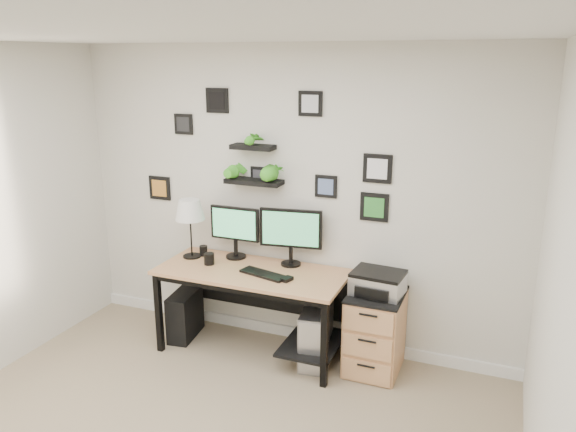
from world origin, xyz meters
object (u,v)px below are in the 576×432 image
at_px(monitor_right, 291,232).
at_px(pc_tower_black, 185,314).
at_px(file_cabinet, 375,332).
at_px(printer, 378,283).
at_px(mug, 209,259).
at_px(pc_tower_grey, 316,335).
at_px(table_lamp, 190,211).
at_px(monitor_left, 235,228).
at_px(desk, 258,283).

xyz_separation_m(monitor_right, pc_tower_black, (-0.95, -0.22, -0.83)).
xyz_separation_m(file_cabinet, printer, (0.00, 0.01, 0.43)).
xyz_separation_m(mug, pc_tower_black, (-0.29, 0.02, -0.59)).
relative_size(pc_tower_grey, file_cabinet, 0.77).
distance_m(table_lamp, mug, 0.46).
distance_m(monitor_left, pc_tower_grey, 1.16).
height_order(mug, pc_tower_black, mug).
relative_size(desk, file_cabinet, 2.39).
bearing_deg(mug, monitor_right, 20.19).
distance_m(monitor_right, file_cabinet, 1.07).
xyz_separation_m(monitor_left, pc_tower_grey, (0.84, -0.20, -0.78)).
xyz_separation_m(table_lamp, printer, (1.70, 0.00, -0.41)).
height_order(desk, pc_tower_grey, desk).
bearing_deg(file_cabinet, pc_tower_black, -177.37).
xyz_separation_m(monitor_right, mug, (-0.66, -0.24, -0.25)).
bearing_deg(pc_tower_grey, file_cabinet, 7.90).
bearing_deg(printer, mug, -175.68).
bearing_deg(printer, monitor_left, 174.63).
bearing_deg(monitor_left, mug, -120.25).
distance_m(pc_tower_black, pc_tower_grey, 1.26).
distance_m(table_lamp, pc_tower_grey, 1.53).
relative_size(monitor_left, file_cabinet, 0.70).
bearing_deg(table_lamp, pc_tower_grey, -3.48).
height_order(pc_tower_black, printer, printer).
bearing_deg(monitor_right, file_cabinet, -10.27).
distance_m(pc_tower_grey, printer, 0.71).
bearing_deg(pc_tower_black, monitor_right, 5.29).
height_order(table_lamp, pc_tower_grey, table_lamp).
distance_m(desk, monitor_left, 0.54).
bearing_deg(monitor_left, table_lamp, -161.28).
height_order(monitor_right, printer, monitor_right).
bearing_deg(pc_tower_black, table_lamp, 52.04).
height_order(desk, mug, mug).
bearing_deg(file_cabinet, monitor_right, 169.73).
distance_m(pc_tower_black, printer, 1.83).
height_order(pc_tower_grey, printer, printer).
xyz_separation_m(desk, pc_tower_black, (-0.73, -0.02, -0.41)).
height_order(monitor_right, table_lamp, table_lamp).
height_order(monitor_left, printer, monitor_left).
bearing_deg(file_cabinet, mug, -176.05).
bearing_deg(pc_tower_grey, printer, 8.95).
relative_size(desk, table_lamp, 3.02).
bearing_deg(monitor_left, printer, -5.37).
height_order(monitor_left, mug, monitor_left).
distance_m(pc_tower_grey, file_cabinet, 0.49).
bearing_deg(monitor_right, printer, -9.55).
height_order(monitor_right, pc_tower_grey, monitor_right).
xyz_separation_m(pc_tower_black, pc_tower_grey, (1.26, 0.01, 0.03)).
bearing_deg(printer, pc_tower_black, -177.06).
relative_size(desk, mug, 15.98).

